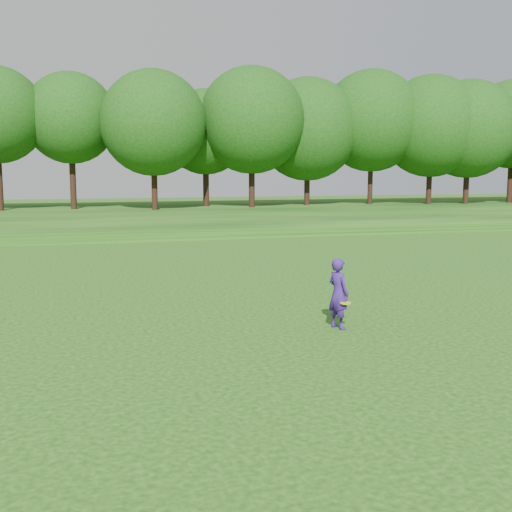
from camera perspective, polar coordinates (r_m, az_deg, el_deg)
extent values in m
plane|color=#113D0B|center=(16.39, 2.57, -5.99)|extent=(140.00, 140.00, 0.00)
cube|color=#113D0B|center=(49.52, -9.53, 3.55)|extent=(130.00, 30.00, 0.60)
cube|color=gray|center=(35.70, -7.26, 1.52)|extent=(130.00, 1.60, 0.04)
imported|color=#3A1B7C|center=(15.81, 7.33, -3.32)|extent=(0.61, 0.74, 1.74)
cylinder|color=#CDDA22|center=(15.66, 7.95, -4.15)|extent=(0.27, 0.27, 0.04)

